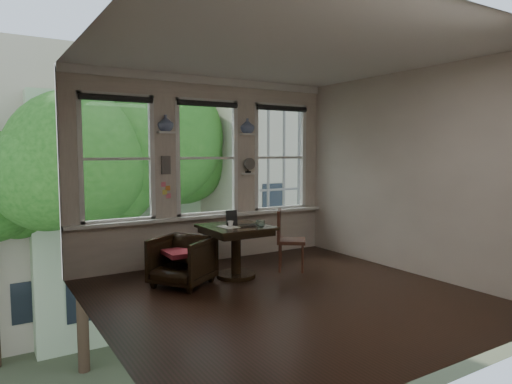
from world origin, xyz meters
TOP-DOWN VIEW (x-y plane):
  - ground at (0.00, 0.00)m, footprint 4.50×4.50m
  - ceiling at (0.00, 0.00)m, footprint 4.50×4.50m
  - wall_back at (0.00, 2.25)m, footprint 4.50×0.00m
  - wall_front at (0.00, -2.25)m, footprint 4.50×0.00m
  - wall_left at (-2.25, 0.00)m, footprint 0.00×4.50m
  - wall_right at (2.25, 0.00)m, footprint 0.00×4.50m
  - window_left at (-1.45, 2.25)m, footprint 1.10×0.12m
  - window_center at (0.00, 2.25)m, footprint 1.10×0.12m
  - window_right at (1.45, 2.25)m, footprint 1.10×0.12m
  - shelf_left at (-0.72, 2.15)m, footprint 0.26×0.16m
  - shelf_right at (0.72, 2.15)m, footprint 0.26×0.16m
  - intercom at (-0.72, 2.18)m, footprint 0.14×0.06m
  - sticky_notes at (-0.72, 2.19)m, footprint 0.16×0.01m
  - desk_fan at (0.72, 2.13)m, footprint 0.20×0.20m
  - vase_left at (-0.72, 2.15)m, footprint 0.24×0.24m
  - vase_right at (0.72, 2.15)m, footprint 0.24×0.24m
  - table at (-0.10, 1.09)m, footprint 0.90×0.90m
  - armchair_left at (-0.91, 1.12)m, footprint 1.01×1.01m
  - cushion_red at (-0.91, 1.12)m, footprint 0.45×0.45m
  - side_chair_right at (0.82, 1.00)m, footprint 0.59×0.59m
  - laptop at (0.05, 0.92)m, footprint 0.36×0.26m
  - mug at (-0.20, 1.06)m, footprint 0.09×0.09m
  - drinking_glass at (0.12, 0.78)m, footprint 0.15×0.15m
  - tablet at (-0.14, 1.14)m, footprint 0.17×0.11m
  - papers at (-0.24, 1.06)m, footprint 0.25×0.32m

SIDE VIEW (x-z plane):
  - ground at x=0.00m, z-range 0.00..0.00m
  - armchair_left at x=-0.91m, z-range 0.00..0.67m
  - table at x=-0.10m, z-range 0.00..0.75m
  - cushion_red at x=-0.91m, z-range 0.42..0.48m
  - side_chair_right at x=0.82m, z-range 0.00..0.92m
  - papers at x=-0.24m, z-range 0.75..0.75m
  - laptop at x=0.05m, z-range 0.75..0.78m
  - mug at x=-0.20m, z-range 0.75..0.83m
  - drinking_glass at x=0.12m, z-range 0.75..0.86m
  - tablet at x=-0.14m, z-range 0.75..0.97m
  - sticky_notes at x=-0.72m, z-range 1.13..1.37m
  - wall_back at x=0.00m, z-range -0.75..3.75m
  - wall_front at x=0.00m, z-range -0.75..3.75m
  - wall_left at x=-2.25m, z-range -0.75..3.75m
  - wall_right at x=2.25m, z-range -0.75..3.75m
  - desk_fan at x=0.72m, z-range 1.41..1.65m
  - intercom at x=-0.72m, z-range 1.46..1.74m
  - window_left at x=-1.45m, z-range 0.75..2.65m
  - window_center at x=0.00m, z-range 0.75..2.65m
  - window_right at x=1.45m, z-range 0.75..2.65m
  - shelf_left at x=-0.72m, z-range 2.08..2.12m
  - shelf_right at x=0.72m, z-range 2.08..2.12m
  - vase_left at x=-0.72m, z-range 2.12..2.36m
  - vase_right at x=0.72m, z-range 2.12..2.36m
  - ceiling at x=0.00m, z-range 3.00..3.00m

